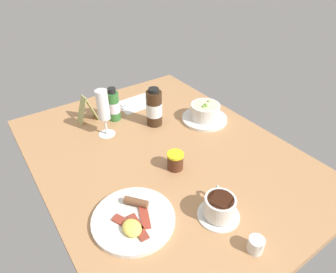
{
  "coord_description": "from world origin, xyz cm",
  "views": [
    {
      "loc": [
        -68.85,
        45.91,
        65.97
      ],
      "look_at": [
        -1.41,
        -1.29,
        7.34
      ],
      "focal_mm": 31.19,
      "sensor_mm": 36.0,
      "label": 1
    }
  ],
  "objects_px": {
    "porridge_bowl": "(205,113)",
    "menu_card": "(86,109)",
    "coffee_cup": "(219,207)",
    "jam_jar": "(175,161)",
    "cutlery_setting": "(136,103)",
    "sauce_bottle_green": "(114,106)",
    "creamer_jug": "(256,245)",
    "sauce_bottle_brown": "(154,108)",
    "wine_glass": "(103,108)",
    "breakfast_plate": "(134,219)"
  },
  "relations": [
    {
      "from": "porridge_bowl",
      "to": "menu_card",
      "type": "distance_m",
      "value": 0.49
    },
    {
      "from": "coffee_cup",
      "to": "jam_jar",
      "type": "relative_size",
      "value": 1.99
    },
    {
      "from": "jam_jar",
      "to": "menu_card",
      "type": "bearing_deg",
      "value": 15.21
    },
    {
      "from": "cutlery_setting",
      "to": "sauce_bottle_green",
      "type": "bearing_deg",
      "value": 114.56
    },
    {
      "from": "cutlery_setting",
      "to": "coffee_cup",
      "type": "xyz_separation_m",
      "value": [
        -0.7,
        0.14,
        0.03
      ]
    },
    {
      "from": "creamer_jug",
      "to": "sauce_bottle_brown",
      "type": "bearing_deg",
      "value": -9.89
    },
    {
      "from": "creamer_jug",
      "to": "wine_glass",
      "type": "xyz_separation_m",
      "value": [
        0.68,
        0.08,
        0.1
      ]
    },
    {
      "from": "breakfast_plate",
      "to": "coffee_cup",
      "type": "bearing_deg",
      "value": -119.92
    },
    {
      "from": "coffee_cup",
      "to": "wine_glass",
      "type": "bearing_deg",
      "value": 8.66
    },
    {
      "from": "porridge_bowl",
      "to": "cutlery_setting",
      "type": "distance_m",
      "value": 0.33
    },
    {
      "from": "wine_glass",
      "to": "breakfast_plate",
      "type": "distance_m",
      "value": 0.46
    },
    {
      "from": "coffee_cup",
      "to": "jam_jar",
      "type": "height_order",
      "value": "coffee_cup"
    },
    {
      "from": "sauce_bottle_brown",
      "to": "breakfast_plate",
      "type": "distance_m",
      "value": 0.5
    },
    {
      "from": "wine_glass",
      "to": "sauce_bottle_green",
      "type": "relative_size",
      "value": 1.32
    },
    {
      "from": "sauce_bottle_green",
      "to": "wine_glass",
      "type": "bearing_deg",
      "value": 137.44
    },
    {
      "from": "porridge_bowl",
      "to": "coffee_cup",
      "type": "bearing_deg",
      "value": 143.64
    },
    {
      "from": "jam_jar",
      "to": "menu_card",
      "type": "distance_m",
      "value": 0.47
    },
    {
      "from": "cutlery_setting",
      "to": "sauce_bottle_green",
      "type": "xyz_separation_m",
      "value": [
        -0.07,
        0.14,
        0.06
      ]
    },
    {
      "from": "breakfast_plate",
      "to": "porridge_bowl",
      "type": "bearing_deg",
      "value": -60.23
    },
    {
      "from": "cutlery_setting",
      "to": "jam_jar",
      "type": "relative_size",
      "value": 3.09
    },
    {
      "from": "wine_glass",
      "to": "cutlery_setting",
      "type": "bearing_deg",
      "value": -55.8
    },
    {
      "from": "coffee_cup",
      "to": "sauce_bottle_brown",
      "type": "bearing_deg",
      "value": -12.47
    },
    {
      "from": "sauce_bottle_green",
      "to": "sauce_bottle_brown",
      "type": "xyz_separation_m",
      "value": [
        -0.13,
        -0.12,
        0.01
      ]
    },
    {
      "from": "coffee_cup",
      "to": "breakfast_plate",
      "type": "bearing_deg",
      "value": 60.08
    },
    {
      "from": "cutlery_setting",
      "to": "sauce_bottle_brown",
      "type": "bearing_deg",
      "value": 172.69
    },
    {
      "from": "jam_jar",
      "to": "sauce_bottle_green",
      "type": "relative_size",
      "value": 0.42
    },
    {
      "from": "coffee_cup",
      "to": "creamer_jug",
      "type": "distance_m",
      "value": 0.13
    },
    {
      "from": "porridge_bowl",
      "to": "sauce_bottle_brown",
      "type": "relative_size",
      "value": 1.18
    },
    {
      "from": "porridge_bowl",
      "to": "menu_card",
      "type": "bearing_deg",
      "value": 55.33
    },
    {
      "from": "creamer_jug",
      "to": "menu_card",
      "type": "relative_size",
      "value": 0.45
    },
    {
      "from": "porridge_bowl",
      "to": "sauce_bottle_green",
      "type": "distance_m",
      "value": 0.38
    },
    {
      "from": "creamer_jug",
      "to": "porridge_bowl",
      "type": "bearing_deg",
      "value": -29.0
    },
    {
      "from": "porridge_bowl",
      "to": "creamer_jug",
      "type": "xyz_separation_m",
      "value": [
        -0.54,
        0.3,
        -0.01
      ]
    },
    {
      "from": "porridge_bowl",
      "to": "jam_jar",
      "type": "height_order",
      "value": "porridge_bowl"
    },
    {
      "from": "coffee_cup",
      "to": "sauce_bottle_green",
      "type": "xyz_separation_m",
      "value": [
        0.63,
        0.01,
        0.03
      ]
    },
    {
      "from": "porridge_bowl",
      "to": "menu_card",
      "type": "relative_size",
      "value": 1.71
    },
    {
      "from": "cutlery_setting",
      "to": "breakfast_plate",
      "type": "xyz_separation_m",
      "value": [
        -0.58,
        0.34,
        0.01
      ]
    },
    {
      "from": "jam_jar",
      "to": "breakfast_plate",
      "type": "distance_m",
      "value": 0.25
    },
    {
      "from": "menu_card",
      "to": "cutlery_setting",
      "type": "bearing_deg",
      "value": -87.65
    },
    {
      "from": "menu_card",
      "to": "creamer_jug",
      "type": "bearing_deg",
      "value": -172.75
    },
    {
      "from": "cutlery_setting",
      "to": "coffee_cup",
      "type": "distance_m",
      "value": 0.71
    },
    {
      "from": "coffee_cup",
      "to": "menu_card",
      "type": "distance_m",
      "value": 0.7
    },
    {
      "from": "cutlery_setting",
      "to": "wine_glass",
      "type": "height_order",
      "value": "wine_glass"
    },
    {
      "from": "creamer_jug",
      "to": "menu_card",
      "type": "bearing_deg",
      "value": 7.25
    },
    {
      "from": "cutlery_setting",
      "to": "porridge_bowl",
      "type": "bearing_deg",
      "value": -150.46
    },
    {
      "from": "cutlery_setting",
      "to": "menu_card",
      "type": "relative_size",
      "value": 1.7
    },
    {
      "from": "wine_glass",
      "to": "breakfast_plate",
      "type": "xyz_separation_m",
      "value": [
        -0.43,
        0.12,
        -0.11
      ]
    },
    {
      "from": "coffee_cup",
      "to": "breakfast_plate",
      "type": "xyz_separation_m",
      "value": [
        0.12,
        0.21,
        -0.02
      ]
    },
    {
      "from": "wine_glass",
      "to": "sauce_bottle_green",
      "type": "distance_m",
      "value": 0.13
    },
    {
      "from": "jam_jar",
      "to": "menu_card",
      "type": "xyz_separation_m",
      "value": [
        0.45,
        0.12,
        0.02
      ]
    }
  ]
}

